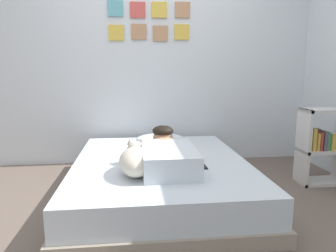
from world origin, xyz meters
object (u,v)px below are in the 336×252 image
dog (136,159)px  bed (161,177)px  person_lying (167,152)px  bookshelf (321,145)px  coffee_cup (167,145)px  pillow (160,139)px  cell_phone (202,166)px

dog → bed: bearing=56.1°
person_lying → bookshelf: size_ratio=1.23×
dog → coffee_cup: bearing=65.8°
pillow → person_lying: 0.75m
coffee_cup → bookshelf: (1.50, -0.27, 0.02)m
pillow → dog: dog is taller
bed → pillow: size_ratio=3.72×
bed → bookshelf: bookshelf is taller
pillow → person_lying: bearing=-90.3°
dog → person_lying: bearing=32.9°
bed → dog: (-0.22, -0.32, 0.27)m
cell_phone → bookshelf: bearing=16.0°
coffee_cup → bookshelf: bearing=-10.3°
coffee_cup → cell_phone: 0.68m
dog → bookshelf: bookshelf is taller
dog → coffee_cup: size_ratio=4.60×
bed → cell_phone: bearing=-38.1°
dog → pillow: bearing=73.9°
bed → coffee_cup: size_ratio=15.49×
person_lying → cell_phone: 0.31m
pillow → dog: bearing=-106.1°
coffee_cup → person_lying: bearing=-96.2°
bed → coffee_cup: bearing=75.4°
person_lying → dog: (-0.26, -0.17, -0.00)m
dog → bookshelf: bearing=13.6°
cell_phone → pillow: bearing=108.2°
dog → coffee_cup: dog is taller
person_lying → cell_phone: (0.28, -0.10, -0.10)m
coffee_cup → bed: bearing=-104.6°
bed → cell_phone: cell_phone is taller
person_lying → coffee_cup: bearing=83.8°
person_lying → coffee_cup: 0.55m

